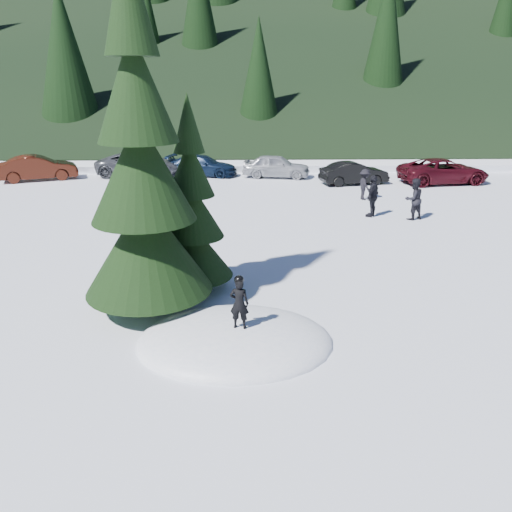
{
  "coord_description": "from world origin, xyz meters",
  "views": [
    {
      "loc": [
        0.23,
        -10.07,
        5.64
      ],
      "look_at": [
        0.55,
        2.79,
        1.1
      ],
      "focal_mm": 35.0,
      "sensor_mm": 36.0,
      "label": 1
    }
  ],
  "objects_px": {
    "car_3": "(202,166)",
    "adult_1": "(373,196)",
    "spruce_short": "(192,217)",
    "car_5": "(354,173)",
    "adult_2": "(365,185)",
    "spruce_tall": "(142,183)",
    "child_skier": "(239,303)",
    "car_4": "(276,166)",
    "car_2": "(140,164)",
    "car_1": "(38,168)",
    "adult_0": "(414,199)",
    "car_6": "(443,171)"
  },
  "relations": [
    {
      "from": "car_2",
      "to": "spruce_short",
      "type": "bearing_deg",
      "value": -161.19
    },
    {
      "from": "adult_0",
      "to": "car_5",
      "type": "height_order",
      "value": "adult_0"
    },
    {
      "from": "car_2",
      "to": "car_5",
      "type": "distance_m",
      "value": 13.08
    },
    {
      "from": "car_5",
      "to": "car_6",
      "type": "bearing_deg",
      "value": -100.42
    },
    {
      "from": "spruce_tall",
      "to": "car_3",
      "type": "relative_size",
      "value": 1.98
    },
    {
      "from": "spruce_tall",
      "to": "adult_1",
      "type": "relative_size",
      "value": 4.75
    },
    {
      "from": "spruce_short",
      "to": "adult_0",
      "type": "bearing_deg",
      "value": 40.21
    },
    {
      "from": "spruce_short",
      "to": "adult_1",
      "type": "xyz_separation_m",
      "value": [
        7.01,
        7.81,
        -1.2
      ]
    },
    {
      "from": "car_2",
      "to": "car_5",
      "type": "height_order",
      "value": "car_2"
    },
    {
      "from": "spruce_short",
      "to": "child_skier",
      "type": "relative_size",
      "value": 4.62
    },
    {
      "from": "child_skier",
      "to": "spruce_short",
      "type": "bearing_deg",
      "value": -58.02
    },
    {
      "from": "car_4",
      "to": "car_6",
      "type": "bearing_deg",
      "value": -91.42
    },
    {
      "from": "car_4",
      "to": "car_2",
      "type": "bearing_deg",
      "value": 96.32
    },
    {
      "from": "car_1",
      "to": "car_6",
      "type": "bearing_deg",
      "value": -114.9
    },
    {
      "from": "adult_0",
      "to": "adult_2",
      "type": "relative_size",
      "value": 1.16
    },
    {
      "from": "adult_1",
      "to": "car_5",
      "type": "distance_m",
      "value": 7.22
    },
    {
      "from": "child_skier",
      "to": "adult_0",
      "type": "xyz_separation_m",
      "value": [
        7.32,
        10.68,
        -0.18
      ]
    },
    {
      "from": "adult_1",
      "to": "car_5",
      "type": "height_order",
      "value": "adult_1"
    },
    {
      "from": "car_3",
      "to": "car_6",
      "type": "relative_size",
      "value": 0.85
    },
    {
      "from": "adult_1",
      "to": "adult_2",
      "type": "xyz_separation_m",
      "value": [
        0.41,
        3.26,
        -0.15
      ]
    },
    {
      "from": "adult_2",
      "to": "car_5",
      "type": "relative_size",
      "value": 0.39
    },
    {
      "from": "adult_0",
      "to": "car_1",
      "type": "distance_m",
      "value": 21.6
    },
    {
      "from": "child_skier",
      "to": "adult_0",
      "type": "height_order",
      "value": "adult_0"
    },
    {
      "from": "car_3",
      "to": "adult_1",
      "type": "bearing_deg",
      "value": -127.71
    },
    {
      "from": "car_6",
      "to": "adult_1",
      "type": "bearing_deg",
      "value": 133.26
    },
    {
      "from": "spruce_tall",
      "to": "child_skier",
      "type": "height_order",
      "value": "spruce_tall"
    },
    {
      "from": "child_skier",
      "to": "adult_0",
      "type": "bearing_deg",
      "value": -113.57
    },
    {
      "from": "car_2",
      "to": "car_3",
      "type": "height_order",
      "value": "car_2"
    },
    {
      "from": "spruce_tall",
      "to": "adult_2",
      "type": "relative_size",
      "value": 5.66
    },
    {
      "from": "spruce_tall",
      "to": "spruce_short",
      "type": "relative_size",
      "value": 1.6
    },
    {
      "from": "car_1",
      "to": "adult_0",
      "type": "bearing_deg",
      "value": -136.99
    },
    {
      "from": "spruce_short",
      "to": "car_3",
      "type": "xyz_separation_m",
      "value": [
        -1.15,
        17.92,
        -1.47
      ]
    },
    {
      "from": "spruce_short",
      "to": "adult_2",
      "type": "height_order",
      "value": "spruce_short"
    },
    {
      "from": "child_skier",
      "to": "adult_0",
      "type": "distance_m",
      "value": 12.95
    },
    {
      "from": "spruce_short",
      "to": "car_5",
      "type": "distance_m",
      "value": 16.93
    },
    {
      "from": "adult_1",
      "to": "adult_2",
      "type": "height_order",
      "value": "adult_1"
    },
    {
      "from": "adult_0",
      "to": "car_2",
      "type": "relative_size",
      "value": 0.34
    },
    {
      "from": "car_5",
      "to": "adult_1",
      "type": "bearing_deg",
      "value": 162.13
    },
    {
      "from": "car_2",
      "to": "car_3",
      "type": "bearing_deg",
      "value": -86.6
    },
    {
      "from": "spruce_tall",
      "to": "car_5",
      "type": "xyz_separation_m",
      "value": [
        8.73,
        16.39,
        -2.68
      ]
    },
    {
      "from": "adult_0",
      "to": "car_4",
      "type": "height_order",
      "value": "adult_0"
    },
    {
      "from": "spruce_short",
      "to": "car_6",
      "type": "bearing_deg",
      "value": 49.5
    },
    {
      "from": "adult_0",
      "to": "spruce_tall",
      "type": "bearing_deg",
      "value": 19.72
    },
    {
      "from": "car_3",
      "to": "car_5",
      "type": "height_order",
      "value": "car_5"
    },
    {
      "from": "car_3",
      "to": "car_6",
      "type": "height_order",
      "value": "car_6"
    },
    {
      "from": "car_5",
      "to": "car_6",
      "type": "distance_m",
      "value": 5.22
    },
    {
      "from": "child_skier",
      "to": "adult_1",
      "type": "height_order",
      "value": "adult_1"
    },
    {
      "from": "spruce_short",
      "to": "adult_2",
      "type": "bearing_deg",
      "value": 56.18
    },
    {
      "from": "adult_2",
      "to": "car_2",
      "type": "relative_size",
      "value": 0.29
    },
    {
      "from": "adult_1",
      "to": "car_2",
      "type": "bearing_deg",
      "value": -94.15
    }
  ]
}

